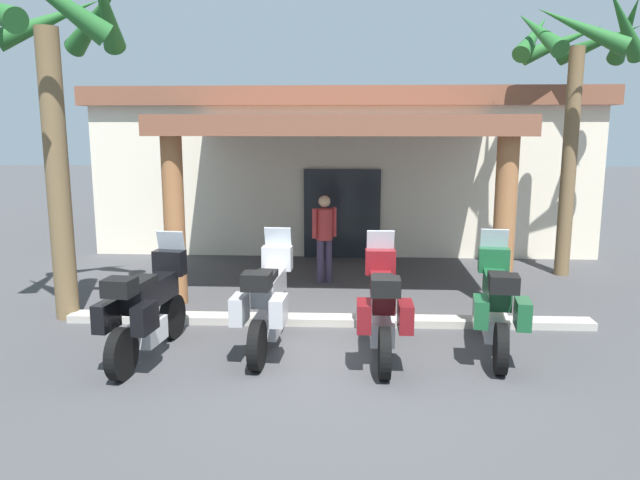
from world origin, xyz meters
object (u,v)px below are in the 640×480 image
at_px(motorcycle_maroon, 382,307).
at_px(palm_tree_roadside, 50,63).
at_px(motorcycle_black, 147,308).
at_px(pedestrian, 324,232).
at_px(motorcycle_green, 497,304).
at_px(motel_building, 344,164).
at_px(motorcycle_silver, 268,302).
at_px(palm_tree_near_portico, 578,62).

relative_size(motorcycle_maroon, palm_tree_roadside, 0.40).
distance_m(motorcycle_black, palm_tree_roadside, 4.21).
height_order(pedestrian, palm_tree_roadside, palm_tree_roadside).
xyz_separation_m(motorcycle_maroon, motorcycle_green, (1.58, 0.21, 0.00)).
xyz_separation_m(motel_building, motorcycle_green, (2.17, -8.90, -1.36)).
distance_m(motorcycle_black, motorcycle_silver, 1.63).
bearing_deg(pedestrian, motorcycle_maroon, -15.69).
relative_size(pedestrian, palm_tree_roadside, 0.32).
bearing_deg(palm_tree_near_portico, motorcycle_maroon, -129.63).
relative_size(motorcycle_black, palm_tree_near_portico, 0.39).
height_order(motorcycle_black, motorcycle_silver, same).
xyz_separation_m(motorcycle_green, pedestrian, (-2.52, 3.82, 0.32)).
height_order(motorcycle_black, palm_tree_near_portico, palm_tree_near_portico).
xyz_separation_m(motorcycle_black, palm_tree_near_portico, (7.23, 5.10, 3.65)).
distance_m(motorcycle_maroon, pedestrian, 4.15).
height_order(motel_building, motorcycle_maroon, motel_building).
xyz_separation_m(motorcycle_maroon, pedestrian, (-0.94, 4.03, 0.32)).
distance_m(motorcycle_silver, motorcycle_green, 3.16).
relative_size(motorcycle_black, pedestrian, 1.26).
bearing_deg(motorcycle_silver, motel_building, -2.72).
distance_m(pedestrian, palm_tree_near_portico, 6.08).
height_order(motorcycle_green, palm_tree_roadside, palm_tree_roadside).
height_order(motorcycle_black, palm_tree_roadside, palm_tree_roadside).
distance_m(motorcycle_maroon, motorcycle_green, 1.59).
bearing_deg(motorcycle_maroon, motorcycle_silver, 83.30).
distance_m(motorcycle_silver, motorcycle_maroon, 1.59).
height_order(motorcycle_black, motorcycle_maroon, same).
relative_size(motorcycle_silver, motorcycle_green, 1.00).
bearing_deg(motorcycle_maroon, motorcycle_green, -82.09).
distance_m(motorcycle_black, motorcycle_green, 4.76).
relative_size(motorcycle_black, palm_tree_roadside, 0.40).
distance_m(motorcycle_maroon, palm_tree_roadside, 6.24).
bearing_deg(motel_building, palm_tree_near_portico, -41.41).
bearing_deg(pedestrian, palm_tree_near_portico, 71.09).
distance_m(motel_building, motorcycle_silver, 9.07).
xyz_separation_m(motorcycle_silver, palm_tree_roadside, (-3.47, 1.33, 3.35)).
relative_size(pedestrian, palm_tree_near_portico, 0.31).
xyz_separation_m(motorcycle_black, pedestrian, (2.22, 4.22, 0.32)).
bearing_deg(palm_tree_near_portico, motel_building, 137.96).
bearing_deg(palm_tree_roadside, motorcycle_maroon, -16.75).
relative_size(motorcycle_silver, pedestrian, 1.26).
xyz_separation_m(motorcycle_black, motorcycle_maroon, (3.16, 0.19, 0.00)).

